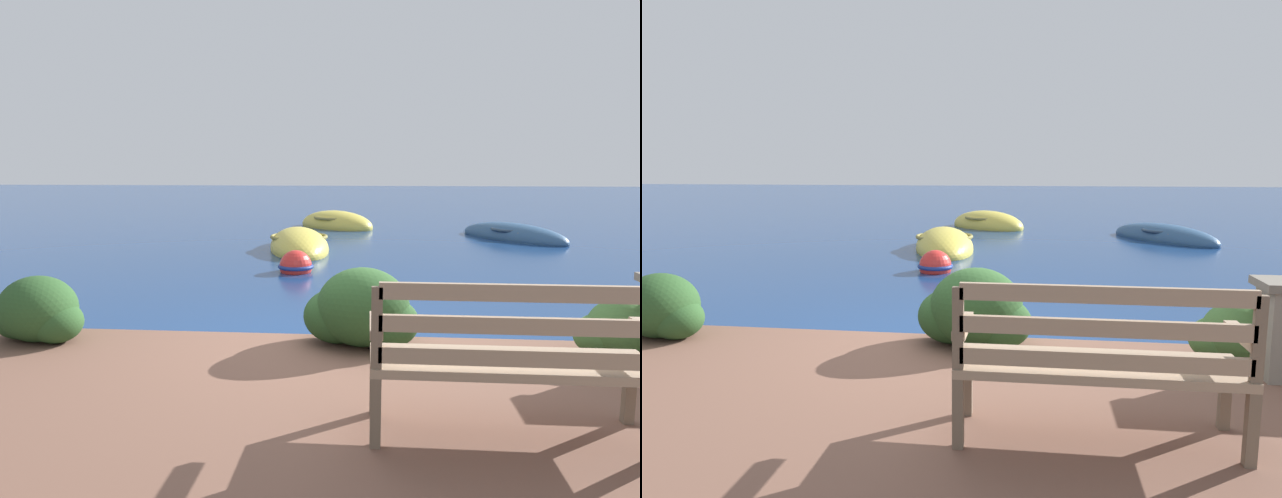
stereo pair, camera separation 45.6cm
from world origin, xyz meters
TOP-DOWN VIEW (x-y plane):
  - ground_plane at (0.00, 0.00)m, footprint 80.00×80.00m
  - park_bench at (1.02, -1.89)m, footprint 1.58×0.48m
  - hedge_clump_far_left at (-2.65, -0.38)m, footprint 0.85×0.61m
  - hedge_clump_left at (0.17, -0.27)m, footprint 0.99×0.71m
  - hedge_clump_centre at (2.25, -0.42)m, footprint 0.72×0.52m
  - rowboat_nearest at (-1.18, 6.47)m, footprint 1.71×3.02m
  - rowboat_mid at (3.62, 8.62)m, footprint 2.53×3.06m
  - rowboat_far at (-0.65, 10.68)m, footprint 2.64×2.51m
  - mooring_buoy at (-0.95, 4.10)m, footprint 0.59×0.59m

SIDE VIEW (x-z plane):
  - ground_plane at x=0.00m, z-range 0.00..0.00m
  - rowboat_mid at x=3.62m, z-range -0.27..0.38m
  - rowboat_nearest at x=-1.18m, z-range -0.33..0.46m
  - rowboat_far at x=-0.65m, z-range -0.33..0.48m
  - mooring_buoy at x=-0.95m, z-range -0.17..0.36m
  - hedge_clump_centre at x=2.25m, z-range 0.19..0.68m
  - hedge_clump_far_left at x=-2.65m, z-range 0.18..0.76m
  - hedge_clump_left at x=0.17m, z-range 0.18..0.85m
  - park_bench at x=1.02m, z-range 0.24..1.17m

